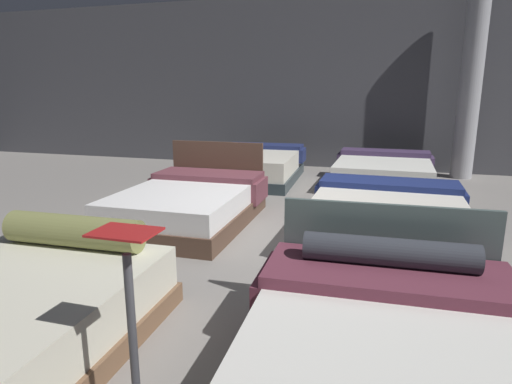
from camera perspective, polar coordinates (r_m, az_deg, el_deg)
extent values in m
cube|color=gray|center=(4.85, 3.14, -6.04)|extent=(18.00, 18.00, 0.02)
cube|color=#47474C|center=(9.25, 10.28, 14.01)|extent=(18.00, 0.06, 3.50)
cylinder|color=olive|center=(3.50, -22.95, -4.78)|extent=(1.08, 0.27, 0.24)
cube|color=white|center=(2.27, 17.52, -21.83)|extent=(1.53, 2.14, 0.28)
cube|color=#4A5B58|center=(3.17, 16.74, -8.95)|extent=(1.43, 0.09, 0.84)
cube|color=brown|center=(2.83, 17.06, -10.43)|extent=(1.52, 0.68, 0.07)
cube|color=brown|center=(2.96, 1.46, -12.80)|extent=(0.10, 0.63, 0.31)
cylinder|color=#32353D|center=(2.86, 17.16, -7.61)|extent=(1.07, 0.22, 0.18)
cube|color=#4F382B|center=(5.32, -9.01, -3.11)|extent=(1.46, 2.09, 0.21)
cube|color=white|center=(5.27, -9.09, -0.79)|extent=(1.40, 2.03, 0.24)
cube|color=#4F382B|center=(6.17, -5.15, 2.52)|extent=(1.34, 0.06, 0.90)
cube|color=brown|center=(5.86, -6.30, 2.25)|extent=(1.42, 0.62, 0.07)
cube|color=brown|center=(6.20, -12.46, 0.97)|extent=(0.08, 0.61, 0.28)
cube|color=brown|center=(5.67, 0.51, 0.16)|extent=(0.08, 0.61, 0.28)
cube|color=black|center=(4.89, 16.77, -5.30)|extent=(1.66, 2.00, 0.16)
cube|color=silver|center=(4.82, 16.96, -2.65)|extent=(1.60, 1.94, 0.30)
cube|color=navy|center=(5.43, 17.20, 1.10)|extent=(1.62, 0.60, 0.07)
cube|color=navy|center=(5.52, 8.61, 0.25)|extent=(0.08, 0.57, 0.21)
cube|color=navy|center=(5.52, 25.60, -0.92)|extent=(0.08, 0.57, 0.21)
cube|color=#273237|center=(7.85, -0.14, 2.20)|extent=(1.59, 2.21, 0.18)
cube|color=silver|center=(7.80, -0.14, 4.00)|extent=(1.53, 2.15, 0.32)
cube|color=navy|center=(8.54, 1.16, 6.12)|extent=(1.50, 0.58, 0.07)
cube|color=navy|center=(8.75, -3.69, 5.22)|extent=(0.09, 0.51, 0.25)
cube|color=navy|center=(8.42, 6.18, 4.86)|extent=(0.09, 0.51, 0.25)
cube|color=brown|center=(7.61, 16.38, 1.31)|extent=(1.61, 1.98, 0.18)
cube|color=white|center=(7.56, 16.49, 2.99)|extent=(1.55, 1.92, 0.27)
cube|color=#3F2E4F|center=(8.23, 16.71, 5.02)|extent=(1.56, 0.51, 0.08)
cube|color=#3F2E4F|center=(8.31, 11.13, 4.38)|extent=(0.09, 0.48, 0.21)
cube|color=#3F2E4F|center=(8.28, 22.17, 3.62)|extent=(0.09, 0.48, 0.21)
cylinder|color=#3F3F44|center=(2.17, -15.95, -18.98)|extent=(0.04, 0.04, 0.89)
cube|color=#B21E1E|center=(1.94, -16.97, -5.11)|extent=(0.28, 0.20, 0.01)
cylinder|color=#99999E|center=(8.85, 26.57, 12.91)|extent=(0.38, 0.38, 3.50)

